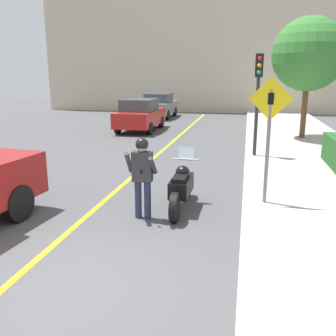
{
  "coord_description": "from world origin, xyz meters",
  "views": [
    {
      "loc": [
        2.61,
        -4.38,
        2.89
      ],
      "look_at": [
        0.93,
        3.57,
        0.87
      ],
      "focal_mm": 40.0,
      "sensor_mm": 36.0,
      "label": 1
    }
  ],
  "objects": [
    {
      "name": "ground_plane",
      "position": [
        0.0,
        0.0,
        0.0
      ],
      "size": [
        80.0,
        80.0,
        0.0
      ],
      "primitive_type": "plane",
      "color": "#4C4C4F"
    },
    {
      "name": "road_center_line",
      "position": [
        -0.6,
        6.0,
        0.0
      ],
      "size": [
        0.12,
        36.0,
        0.01
      ],
      "color": "yellow",
      "rests_on": "ground"
    },
    {
      "name": "building_backdrop",
      "position": [
        0.0,
        26.0,
        4.81
      ],
      "size": [
        28.0,
        1.2,
        9.63
      ],
      "color": "beige",
      "rests_on": "ground"
    },
    {
      "name": "motorcycle",
      "position": [
        1.27,
        3.38,
        0.5
      ],
      "size": [
        0.62,
        2.14,
        1.29
      ],
      "color": "black",
      "rests_on": "ground"
    },
    {
      "name": "person_biker",
      "position": [
        0.59,
        2.67,
        1.03
      ],
      "size": [
        0.59,
        0.47,
        1.69
      ],
      "color": "#282D4C",
      "rests_on": "ground"
    },
    {
      "name": "crossing_sign",
      "position": [
        3.08,
        3.78,
        1.79
      ],
      "size": [
        0.91,
        0.08,
        2.72
      ],
      "color": "slate",
      "rests_on": "sidewalk_curb"
    },
    {
      "name": "traffic_light",
      "position": [
        2.92,
        8.85,
        2.55
      ],
      "size": [
        0.26,
        0.3,
        3.43
      ],
      "color": "#2D2D30",
      "rests_on": "sidewalk_curb"
    },
    {
      "name": "street_tree",
      "position": [
        5.07,
        13.24,
        3.76
      ],
      "size": [
        3.14,
        3.14,
        5.18
      ],
      "color": "brown",
      "rests_on": "sidewalk_curb"
    },
    {
      "name": "parked_car_red",
      "position": [
        -2.95,
        14.81,
        0.86
      ],
      "size": [
        1.88,
        4.2,
        1.68
      ],
      "color": "black",
      "rests_on": "ground"
    },
    {
      "name": "parked_car_grey",
      "position": [
        -3.39,
        21.09,
        0.86
      ],
      "size": [
        1.88,
        4.2,
        1.68
      ],
      "color": "black",
      "rests_on": "ground"
    }
  ]
}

